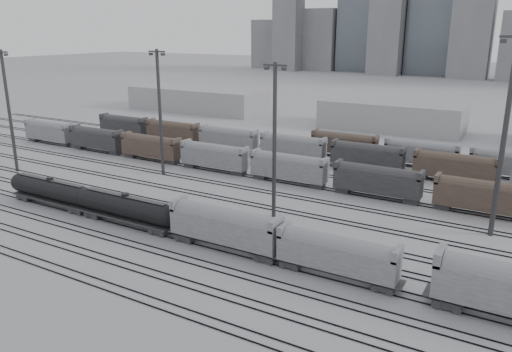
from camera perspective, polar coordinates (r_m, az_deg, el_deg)
The scene contains 16 objects.
ground at distance 74.30m, azimuth -13.21°, elevation -6.15°, with size 900.00×900.00×0.00m, color #B4B4B9.
tracks at distance 86.85m, azimuth -5.33°, elevation -2.39°, with size 220.00×71.50×0.16m.
tank_car_a at distance 88.29m, azimuth -22.37°, elevation -1.50°, with size 18.78×3.13×4.64m.
tank_car_b at distance 76.17m, azimuth -14.63°, elevation -3.50°, with size 18.95×3.16×4.68m.
hopper_car_a at distance 65.30m, azimuth -3.58°, elevation -5.61°, with size 15.85×3.15×5.67m.
hopper_car_b at distance 58.88m, azimuth 9.24°, elevation -8.68°, with size 14.41×2.86×5.15m.
light_mast_a at distance 111.31m, azimuth -26.41°, elevation 6.93°, with size 3.89×0.62×24.30m.
light_mast_b at distance 99.25m, azimuth -10.93°, elevation 7.43°, with size 3.92×0.63×24.47m.
light_mast_c at distance 74.38m, azimuth 2.12°, elevation 4.39°, with size 3.76×0.60×23.52m.
light_mast_d at distance 74.42m, azimuth 26.55°, elevation 4.39°, with size 4.42×0.71×27.63m.
bg_string_near at distance 93.99m, azimuth 3.75°, elevation 0.85°, with size 151.00×3.00×5.60m.
bg_string_mid at distance 104.80m, azimuth 12.60°, elevation 2.11°, with size 151.00×3.00×5.60m.
bg_string_far at distance 108.86m, azimuth 22.70°, elevation 1.75°, with size 66.00×3.00×5.60m.
warehouse_left at distance 181.84m, azimuth -6.66°, elevation 8.71°, with size 50.00×18.00×8.00m, color #98989B.
warehouse_mid at distance 151.05m, azimuth 15.31°, elevation 6.69°, with size 40.00×18.00×8.00m, color #98989B.
skyline at distance 331.35m, azimuth 24.80°, elevation 16.13°, with size 316.00×22.40×95.00m.
Camera 1 is at (48.21, -49.16, 27.91)m, focal length 35.00 mm.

